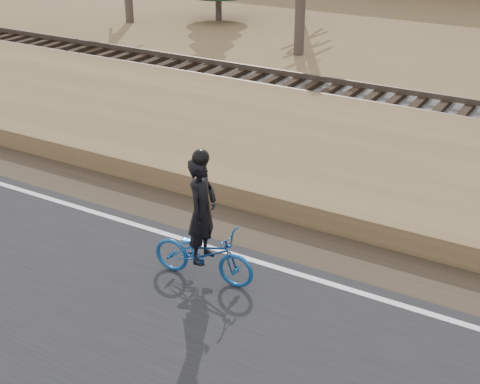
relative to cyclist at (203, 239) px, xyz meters
The scene contains 8 objects.
ground 2.49m from the cyclist, 164.27° to the left, with size 120.00×120.00×0.00m, color olive.
road 3.03m from the cyclist, 140.81° to the right, with size 120.00×6.00×0.06m, color black.
edge_line 2.53m from the cyclist, 159.73° to the left, with size 120.00×0.12×0.01m, color silver.
shoulder 3.02m from the cyclist, 141.06° to the left, with size 120.00×1.60×0.04m, color #473A2B.
embankment 5.38m from the cyclist, 115.21° to the left, with size 120.00×5.00×0.44m, color olive.
ballast 8.95m from the cyclist, 104.77° to the left, with size 120.00×3.00×0.45m, color slate.
railroad 8.94m from the cyclist, 104.77° to the left, with size 120.00×2.40×0.29m.
cyclist is the anchor object (origin of this frame).
Camera 1 is at (7.28, -8.11, 5.91)m, focal length 50.00 mm.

